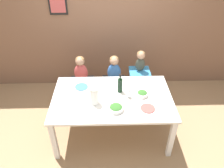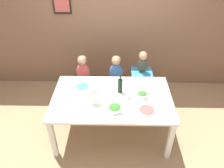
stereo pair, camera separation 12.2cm
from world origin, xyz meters
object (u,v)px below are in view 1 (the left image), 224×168
dinner_plate_front_left (76,109)px  dinner_plate_back_right (149,85)px  salad_bowl_large (116,108)px  dinner_plate_back_left (81,87)px  chair_far_center (114,84)px  person_child_center (114,68)px  person_child_left (81,69)px  wine_glass_near (128,91)px  chair_far_left (82,85)px  dinner_plate_front_right (148,108)px  chair_right_highchair (139,77)px  paper_towel_roll (94,96)px  wine_bottle (120,85)px  salad_bowl_small (142,94)px  person_baby_right (141,59)px

dinner_plate_front_left → dinner_plate_back_right: bearing=25.8°
salad_bowl_large → dinner_plate_back_left: size_ratio=1.00×
chair_far_center → person_child_center: 0.35m
person_child_left → wine_glass_near: bearing=-46.4°
chair_far_left → dinner_plate_front_right: 1.54m
chair_right_highchair → paper_towel_roll: paper_towel_roll is taller
wine_bottle → dinner_plate_front_right: (0.37, -0.40, -0.12)m
person_child_left → dinner_plate_back_left: size_ratio=2.52×
wine_glass_near → dinner_plate_front_right: 0.39m
chair_far_left → wine_glass_near: 1.22m
wine_glass_near → dinner_plate_back_right: wine_glass_near is taller
dinner_plate_front_left → salad_bowl_small: bearing=16.0°
chair_far_left → dinner_plate_back_left: bearing=-83.6°
chair_far_left → chair_far_center: bearing=0.0°
wine_bottle → person_baby_right: bearing=59.6°
chair_far_center → person_child_left: 0.70m
chair_far_center → person_child_left: bearing=179.9°
chair_far_left → person_baby_right: (1.07, 0.00, 0.53)m
person_baby_right → wine_bottle: person_baby_right is taller
chair_far_left → person_child_left: bearing=90.0°
person_baby_right → salad_bowl_large: bearing=-113.4°
chair_right_highchair → dinner_plate_front_right: dinner_plate_front_right is taller
person_baby_right → chair_far_left: bearing=-179.9°
chair_far_center → dinner_plate_front_left: bearing=-118.1°
wine_bottle → chair_far_center: bearing=95.4°
paper_towel_roll → salad_bowl_small: (0.71, 0.15, -0.09)m
person_baby_right → salad_bowl_small: size_ratio=2.31×
salad_bowl_large → dinner_plate_back_left: bearing=133.5°
wine_bottle → dinner_plate_front_right: wine_bottle is taller
dinner_plate_back_left → dinner_plate_front_left: bearing=-93.8°
wine_glass_near → dinner_plate_front_right: size_ratio=0.81×
person_child_left → dinner_plate_back_left: bearing=-83.6°
salad_bowl_large → dinner_plate_front_left: size_ratio=1.00×
person_baby_right → paper_towel_roll: size_ratio=1.46×
person_child_center → dinner_plate_back_left: person_child_center is taller
paper_towel_roll → dinner_plate_front_left: (-0.26, -0.13, -0.13)m
salad_bowl_large → salad_bowl_small: bearing=37.1°
wine_glass_near → chair_right_highchair: bearing=70.6°
chair_far_left → dinner_plate_back_right: (1.13, -0.54, 0.36)m
dinner_plate_back_right → dinner_plate_front_right: 0.56m
salad_bowl_large → dinner_plate_back_right: size_ratio=1.00×
chair_far_center → person_child_left: (-0.60, 0.00, 0.35)m
salad_bowl_small → paper_towel_roll: bearing=-168.2°
chair_far_center → person_baby_right: size_ratio=1.21×
person_child_center → wine_glass_near: bearing=-77.7°
chair_far_left → dinner_plate_front_right: (1.03, -1.09, 0.36)m
person_child_left → dinner_plate_back_right: size_ratio=2.52×
dinner_plate_front_right → dinner_plate_back_left: bearing=151.2°
wine_bottle → salad_bowl_large: 0.44m
chair_far_center → dinner_plate_back_left: 0.85m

